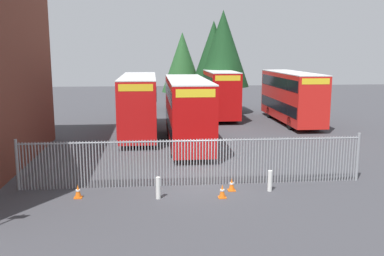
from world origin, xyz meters
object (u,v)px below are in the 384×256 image
object	(u,v)px
double_decker_bus_near_gate	(187,109)
double_decker_bus_behind_fence_right	(291,95)
bollard_near_left	(158,188)
traffic_cone_by_gate	(232,184)
traffic_cone_near_kerb	(222,191)
double_decker_bus_behind_fence_left	(139,103)
bollard_center_front	(270,181)
double_decker_bus_far_back	(218,91)
traffic_cone_mid_forecourt	(78,191)

from	to	relation	value
double_decker_bus_near_gate	double_decker_bus_behind_fence_right	bearing A→B (deg)	39.76
double_decker_bus_near_gate	bollard_near_left	world-z (taller)	double_decker_bus_near_gate
traffic_cone_by_gate	traffic_cone_near_kerb	bearing A→B (deg)	-122.70
double_decker_bus_behind_fence_left	bollard_center_front	bearing A→B (deg)	-65.65
bollard_near_left	traffic_cone_near_kerb	xyz separation A→B (m)	(2.74, -0.15, -0.19)
double_decker_bus_far_back	traffic_cone_mid_forecourt	world-z (taller)	double_decker_bus_far_back
double_decker_bus_near_gate	bollard_center_front	distance (m)	10.50
double_decker_bus_far_back	traffic_cone_near_kerb	xyz separation A→B (m)	(-3.34, -23.14, -2.13)
double_decker_bus_behind_fence_left	bollard_center_front	size ratio (longest dim) A/B	11.38
double_decker_bus_near_gate	traffic_cone_near_kerb	world-z (taller)	double_decker_bus_near_gate
double_decker_bus_behind_fence_left	traffic_cone_by_gate	size ratio (longest dim) A/B	18.32
double_decker_bus_behind_fence_right	traffic_cone_mid_forecourt	world-z (taller)	double_decker_bus_behind_fence_right
double_decker_bus_behind_fence_right	traffic_cone_by_gate	distance (m)	19.90
double_decker_bus_near_gate	double_decker_bus_far_back	bearing A→B (deg)	72.48
bollard_near_left	double_decker_bus_near_gate	bearing A→B (deg)	78.58
bollard_center_front	traffic_cone_mid_forecourt	size ratio (longest dim) A/B	1.61
double_decker_bus_behind_fence_left	bollard_near_left	bearing A→B (deg)	-85.21
bollard_near_left	bollard_center_front	size ratio (longest dim) A/B	1.00
bollard_center_front	traffic_cone_by_gate	bearing A→B (deg)	173.25
double_decker_bus_behind_fence_left	traffic_cone_by_gate	distance (m)	14.41
double_decker_bus_far_back	traffic_cone_near_kerb	distance (m)	23.48
double_decker_bus_near_gate	double_decker_bus_behind_fence_right	world-z (taller)	same
traffic_cone_mid_forecourt	traffic_cone_near_kerb	xyz separation A→B (m)	(6.16, -0.55, 0.00)
bollard_near_left	traffic_cone_near_kerb	world-z (taller)	bollard_near_left
bollard_center_front	double_decker_bus_behind_fence_left	bearing A→B (deg)	114.35
double_decker_bus_near_gate	traffic_cone_near_kerb	xyz separation A→B (m)	(0.63, -10.59, -2.13)
traffic_cone_near_kerb	bollard_near_left	bearing A→B (deg)	176.86
double_decker_bus_far_back	bollard_near_left	xyz separation A→B (m)	(-6.07, -22.99, -1.95)
traffic_cone_by_gate	double_decker_bus_far_back	bearing A→B (deg)	82.92
double_decker_bus_behind_fence_left	double_decker_bus_behind_fence_right	distance (m)	13.78
double_decker_bus_far_back	bollard_near_left	world-z (taller)	double_decker_bus_far_back
double_decker_bus_behind_fence_left	double_decker_bus_near_gate	bearing A→B (deg)	-49.11
bollard_near_left	bollard_center_front	distance (m)	5.04
double_decker_bus_behind_fence_right	bollard_center_front	world-z (taller)	double_decker_bus_behind_fence_right
double_decker_bus_far_back	traffic_cone_by_gate	size ratio (longest dim) A/B	18.32
double_decker_bus_behind_fence_left	bollard_near_left	size ratio (longest dim) A/B	11.38
traffic_cone_near_kerb	double_decker_bus_behind_fence_left	bearing A→B (deg)	105.27
double_decker_bus_behind_fence_left	traffic_cone_near_kerb	world-z (taller)	double_decker_bus_behind_fence_left
double_decker_bus_behind_fence_right	double_decker_bus_far_back	size ratio (longest dim) A/B	1.00
double_decker_bus_behind_fence_right	traffic_cone_near_kerb	xyz separation A→B (m)	(-9.15, -18.73, -2.13)
double_decker_bus_near_gate	traffic_cone_mid_forecourt	bearing A→B (deg)	-118.86
double_decker_bus_near_gate	bollard_center_front	bearing A→B (deg)	-73.66
bollard_near_left	traffic_cone_by_gate	bearing A→B (deg)	12.66
double_decker_bus_behind_fence_left	traffic_cone_by_gate	bearing A→B (deg)	-71.56
double_decker_bus_behind_fence_right	bollard_near_left	xyz separation A→B (m)	(-11.89, -18.58, -1.95)
double_decker_bus_near_gate	traffic_cone_near_kerb	size ratio (longest dim) A/B	18.32
bollard_near_left	bollard_center_front	world-z (taller)	same
bollard_near_left	double_decker_bus_behind_fence_right	bearing A→B (deg)	57.38
traffic_cone_by_gate	double_decker_bus_near_gate	bearing A→B (deg)	97.06
double_decker_bus_behind_fence_left	double_decker_bus_far_back	distance (m)	11.36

